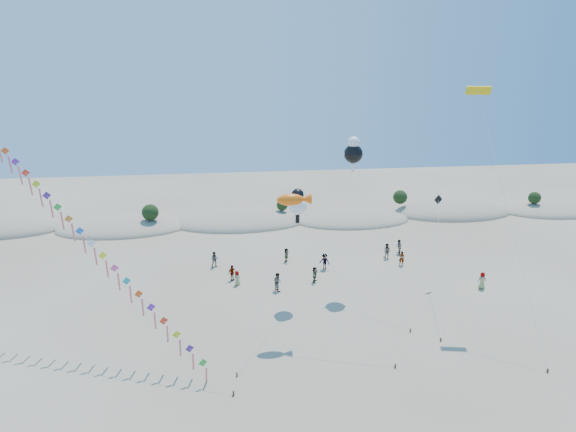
{
  "coord_description": "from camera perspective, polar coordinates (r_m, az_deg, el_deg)",
  "views": [
    {
      "loc": [
        -2.01,
        -20.0,
        20.72
      ],
      "look_at": [
        2.59,
        14.0,
        10.26
      ],
      "focal_mm": 30.0,
      "sensor_mm": 36.0,
      "label": 1
    }
  ],
  "objects": [
    {
      "name": "dune_ridge",
      "position": [
        68.39,
        -4.78,
        -0.64
      ],
      "size": [
        145.3,
        11.49,
        5.57
      ],
      "color": "gray",
      "rests_on": "ground"
    },
    {
      "name": "parafoil_kite",
      "position": [
        42.88,
        21.82,
        12.9
      ],
      "size": [
        2.7,
        11.42,
        19.47
      ],
      "color": "#3F2D1E",
      "rests_on": "ground"
    },
    {
      "name": "kite_train",
      "position": [
        39.99,
        -25.48,
        0.67
      ],
      "size": [
        23.78,
        17.76,
        20.76
      ],
      "color": "#3F2D1E",
      "rests_on": "ground"
    },
    {
      "name": "cartoon_kite_high",
      "position": [
        45.77,
        7.76,
        7.56
      ],
      "size": [
        3.68,
        11.04,
        14.81
      ],
      "color": "#3F2D1E",
      "rests_on": "ground"
    },
    {
      "name": "cartoon_kite_low",
      "position": [
        42.97,
        1.13,
        1.51
      ],
      "size": [
        6.95,
        12.48,
        10.64
      ],
      "color": "#3F2D1E",
      "rests_on": "ground"
    },
    {
      "name": "beachgoers",
      "position": [
        51.64,
        4.08,
        -5.71
      ],
      "size": [
        27.0,
        10.8,
        1.86
      ],
      "color": "slate",
      "rests_on": "ground"
    },
    {
      "name": "dark_kite",
      "position": [
        46.97,
        17.44,
        -1.94
      ],
      "size": [
        4.77,
        11.78,
        8.98
      ],
      "color": "#3F2D1E",
      "rests_on": "ground"
    },
    {
      "name": "fish_kite",
      "position": [
        37.48,
        0.77,
        1.91
      ],
      "size": [
        7.84,
        7.51,
        11.5
      ],
      "color": "#3F2D1E",
      "rests_on": "ground"
    }
  ]
}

